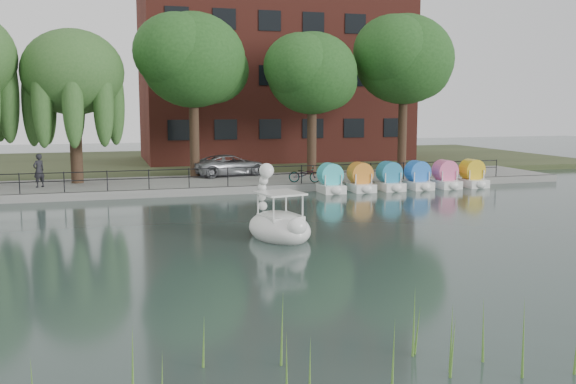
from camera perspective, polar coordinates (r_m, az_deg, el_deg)
name	(u,v)px	position (r m, az deg, el deg)	size (l,w,h in m)	color
ground_plane	(308,249)	(20.70, 1.83, -5.07)	(120.00, 120.00, 0.00)	#3A4D48
promenade	(218,184)	(35.99, -6.21, 0.73)	(40.00, 6.00, 0.40)	gray
kerb	(229,191)	(33.12, -5.29, 0.13)	(40.00, 0.25, 0.40)	gray
land_strip	(185,162)	(49.76, -9.11, 2.61)	(60.00, 22.00, 0.36)	#47512D
railing	(228,172)	(33.20, -5.38, 1.79)	(32.00, 0.05, 1.00)	black
apartment_building	(273,42)	(51.12, -1.33, 13.15)	(20.00, 10.07, 18.00)	#4C1E16
willow_mid	(73,73)	(36.20, -18.59, 10.00)	(5.32, 5.32, 8.15)	#473323
broadleaf_center	(193,61)	(37.61, -8.45, 11.47)	(6.00, 6.00, 9.25)	#473323
broadleaf_right	(312,74)	(38.72, 2.16, 10.44)	(5.40, 5.40, 8.32)	#473323
broadleaf_far	(404,60)	(42.20, 10.28, 11.48)	(6.30, 6.30, 9.71)	#473323
minivan	(230,164)	(38.19, -5.17, 2.53)	(5.15, 2.37, 1.43)	gray
bicycle	(305,173)	(34.72, 1.49, 1.68)	(1.72, 0.60, 1.00)	gray
pedestrian	(39,168)	(35.01, -21.28, 2.00)	(0.71, 0.48, 1.98)	black
swan_boat	(278,222)	(22.29, -0.85, -2.68)	(2.43, 3.30, 2.53)	white
pedal_boat_row	(404,178)	(35.45, 10.25, 1.20)	(9.65, 1.70, 1.40)	white
reed_bank	(568,319)	(13.39, 23.62, -10.32)	(24.00, 2.40, 1.20)	#669938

